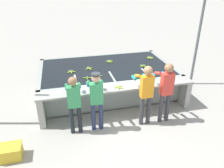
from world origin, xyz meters
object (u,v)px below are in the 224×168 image
Objects in this scene: banana_bunch_ledge_0 at (119,87)px; worker_3 at (166,87)px; banana_bunch_floating_6 at (71,72)px; banana_bunch_floating_3 at (110,61)px; worker_2 at (146,90)px; worker_0 at (74,100)px; banana_bunch_floating_2 at (87,78)px; crate at (9,152)px; banana_bunch_floating_4 at (98,76)px; banana_bunch_floating_5 at (143,66)px; worker_1 at (96,96)px; banana_bunch_floating_1 at (150,58)px; knife_0 at (101,90)px; support_post_right at (197,42)px; banana_bunch_floating_0 at (89,68)px.

worker_3 is at bearing -25.00° from banana_bunch_ledge_0.
banana_bunch_floating_3 is at bearing 24.17° from banana_bunch_floating_6.
worker_0 is at bearing 177.97° from worker_2.
banana_bunch_floating_2 is at bearing -53.66° from banana_bunch_floating_6.
banana_bunch_floating_3 is (-0.91, 2.58, -0.12)m from worker_3.
banana_bunch_floating_2 is 2.87m from crate.
banana_bunch_floating_5 is (1.64, 0.47, 0.00)m from banana_bunch_floating_4.
worker_2 is (1.84, -0.07, 0.08)m from worker_0.
banana_bunch_floating_3 is at bearing 69.62° from worker_1.
worker_3 is at bearing -2.57° from worker_1.
worker_3 is (0.55, -0.01, 0.02)m from worker_2.
banana_bunch_ledge_0 is (-1.79, -2.06, 0.00)m from banana_bunch_floating_1.
banana_bunch_floating_3 is at bearing 45.86° from crate.
banana_bunch_floating_1 and banana_bunch_floating_6 have the same top height.
worker_3 reaches higher than knife_0.
worker_1 is 5.71× the size of banana_bunch_floating_4.
banana_bunch_floating_6 is at bearing 179.16° from support_post_right.
banana_bunch_floating_1 is at bearing 42.13° from knife_0.
worker_2 is 2.84m from banana_bunch_floating_1.
banana_bunch_floating_2 is (0.50, 1.28, -0.02)m from worker_0.
worker_0 is at bearing 178.14° from worker_3.
banana_bunch_floating_3 reaches higher than knife_0.
banana_bunch_floating_2 is 1.00× the size of banana_bunch_floating_3.
banana_bunch_floating_1 is 1.02× the size of banana_bunch_floating_6.
banana_bunch_floating_5 is at bearing -179.60° from support_post_right.
banana_bunch_floating_2 is (-0.05, 1.28, -0.06)m from worker_1.
worker_3 reaches higher than worker_0.
banana_bunch_floating_0 is 3.49m from crate.
knife_0 is at bearing -137.87° from banana_bunch_floating_1.
worker_2 is at bearing -82.05° from banana_bunch_floating_3.
banana_bunch_floating_0 and banana_bunch_floating_5 have the same top height.
crate is at bearing -158.72° from worker_0.
worker_0 is 0.49× the size of support_post_right.
knife_0 reaches higher than crate.
worker_2 is 0.55m from worker_3.
support_post_right is (3.78, -0.21, 0.69)m from banana_bunch_floating_0.
support_post_right reaches higher than worker_1.
banana_bunch_floating_0 and banana_bunch_floating_6 have the same top height.
banana_bunch_floating_4 is (0.18, -0.69, 0.00)m from banana_bunch_floating_0.
banana_bunch_floating_4 is (-0.99, 1.39, -0.10)m from worker_2.
worker_3 reaches higher than worker_1.
worker_1 is 0.83m from banana_bunch_ledge_0.
banana_bunch_floating_3 is at bearing 51.31° from banana_bunch_floating_2.
banana_bunch_floating_4 is 3.14m from crate.
worker_0 reaches higher than banana_bunch_floating_4.
crate is (-2.03, -1.88, -0.75)m from banana_bunch_floating_2.
support_post_right is (1.40, -0.70, 0.69)m from banana_bunch_floating_1.
worker_3 is 3.11× the size of crate.
worker_3 is 2.09m from banana_bunch_floating_4.
banana_bunch_ledge_0 is 0.49m from knife_0.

